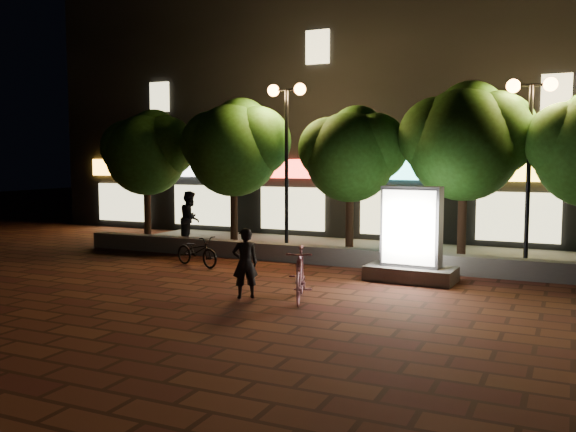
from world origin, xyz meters
The scene contains 15 objects.
ground centered at (0.00, 0.00, 0.00)m, with size 80.00×80.00×0.00m, color #562A1B.
retaining_wall centered at (0.00, 4.00, 0.25)m, with size 16.00×0.45×0.50m, color #62615B.
sidewalk centered at (0.00, 6.50, 0.04)m, with size 16.00×5.00×0.08m, color #62615B.
building_block centered at (-0.01, 12.99, 5.00)m, with size 28.00×8.12×11.30m.
tree_far_left centered at (-6.95, 5.46, 3.29)m, with size 3.36×2.80×4.63m.
tree_left centered at (-3.45, 5.46, 3.44)m, with size 3.60×3.00×4.89m.
tree_mid centered at (0.55, 5.46, 3.22)m, with size 3.24×2.70×4.50m.
tree_right centered at (3.86, 5.46, 3.57)m, with size 3.72×3.10×5.07m.
street_lamp_left centered at (-1.50, 5.20, 4.03)m, with size 1.26×0.36×5.18m.
street_lamp_right centered at (5.50, 5.20, 3.89)m, with size 1.26×0.36×4.98m.
ad_kiosk centered at (3.04, 2.64, 0.94)m, with size 2.19×1.18×2.32m.
scooter_pink centered at (1.41, -0.40, 0.56)m, with size 0.53×1.88×1.13m, color #C0779A.
rider centered at (0.24, -0.67, 0.76)m, with size 0.55×0.36×1.52m, color black.
scooter_parked centered at (-2.85, 2.19, 0.43)m, with size 0.57×1.63×0.86m, color black.
pedestrian centered at (-5.04, 5.15, 0.99)m, with size 0.89×0.69×1.82m, color black.
Camera 1 is at (6.54, -12.12, 3.00)m, focal length 38.41 mm.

